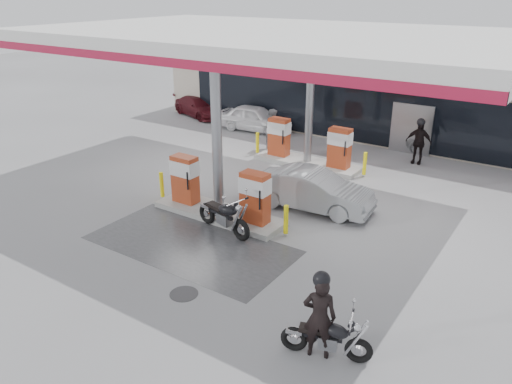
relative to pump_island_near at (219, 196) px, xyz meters
The scene contains 16 objects.
ground 2.12m from the pump_island_near, 90.00° to the right, with size 90.00×90.00×0.00m, color gray.
wet_patch 2.18m from the pump_island_near, 75.96° to the right, with size 6.00×3.00×0.00m, color #4C4C4F.
drain_cover 4.53m from the pump_island_near, 63.43° to the right, with size 0.70×0.70×0.01m, color #38383A.
store_building 14.00m from the pump_island_near, 89.98° to the left, with size 22.00×8.22×4.00m.
canopy 5.46m from the pump_island_near, 90.00° to the left, with size 16.00×10.02×5.51m.
pump_island_near is the anchor object (origin of this frame).
pump_island_far 6.00m from the pump_island_near, 90.00° to the left, with size 5.14×1.30×1.78m.
main_motorcycle 7.13m from the pump_island_near, 34.63° to the right, with size 1.81×0.84×0.96m.
biker_main 7.02m from the pump_island_near, 35.89° to the right, with size 0.67×0.44×1.83m, color black.
parked_motorcycle 1.17m from the pump_island_near, 44.17° to the right, with size 2.24×0.97×1.16m.
sedan_white 10.36m from the pump_island_near, 117.37° to the left, with size 1.54×3.82×1.30m, color white.
attendant 7.42m from the pump_island_near, 108.40° to the left, with size 0.90×0.70×1.85m, color slate.
hatchback_silver 3.13m from the pump_island_near, 44.63° to the left, with size 1.40×4.02×1.32m, color #9A9EA2.
parked_car_left 13.55m from the pump_island_near, 132.43° to the left, with size 1.54×3.80×1.10m, color #4B1017.
parked_car_right 11.90m from the pump_island_near, 67.78° to the left, with size 1.80×3.90×1.09m, color gray.
biker_walking 9.50m from the pump_island_near, 67.05° to the left, with size 1.06×0.44×1.81m, color black.
Camera 1 is at (9.14, -9.53, 6.94)m, focal length 35.00 mm.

